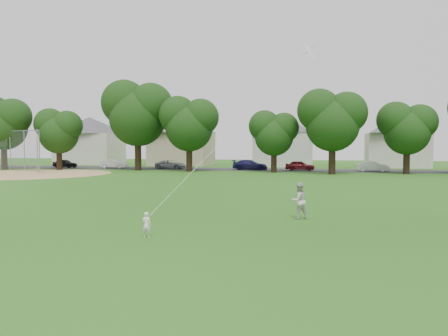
% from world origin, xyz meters
% --- Properties ---
extents(ground, '(160.00, 160.00, 0.00)m').
position_xyz_m(ground, '(0.00, 0.00, 0.00)').
color(ground, '#214F12').
rests_on(ground, ground).
extents(street, '(90.00, 7.00, 0.01)m').
position_xyz_m(street, '(0.00, 42.00, 0.01)').
color(street, '#2D2D30').
rests_on(street, ground).
extents(dirt_infield, '(18.00, 18.00, 0.02)m').
position_xyz_m(dirt_infield, '(-26.00, 28.00, 0.01)').
color(dirt_infield, '#9E7F51').
rests_on(dirt_infield, ground).
extents(toddler, '(0.33, 0.22, 0.89)m').
position_xyz_m(toddler, '(-0.36, -0.12, 0.45)').
color(toddler, white).
rests_on(toddler, ground).
extents(older_boy, '(0.95, 0.91, 1.55)m').
position_xyz_m(older_boy, '(4.53, 4.88, 0.78)').
color(older_boy, beige).
rests_on(older_boy, ground).
extents(kite, '(2.95, 4.81, 12.39)m').
position_xyz_m(kite, '(2.22, 4.20, 4.26)').
color(kite, white).
rests_on(kite, ground).
extents(baseball_backstop, '(10.59, 4.93, 4.92)m').
position_xyz_m(baseball_backstop, '(-29.94, 32.06, 2.46)').
color(baseball_backstop, gray).
rests_on(baseball_backstop, ground).
extents(tree_row, '(79.36, 9.13, 11.67)m').
position_xyz_m(tree_row, '(-1.47, 36.13, 6.30)').
color(tree_row, black).
rests_on(tree_row, ground).
extents(parked_cars, '(44.99, 2.01, 1.29)m').
position_xyz_m(parked_cars, '(-8.36, 41.00, 0.62)').
color(parked_cars, black).
rests_on(parked_cars, ground).
extents(house_row, '(77.99, 14.05, 9.63)m').
position_xyz_m(house_row, '(-0.30, 52.00, 4.78)').
color(house_row, beige).
rests_on(house_row, ground).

